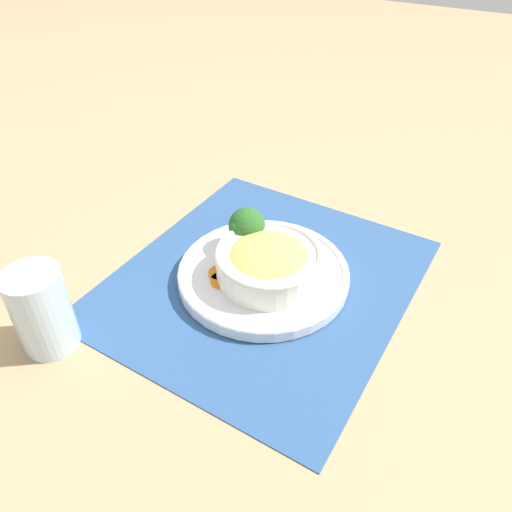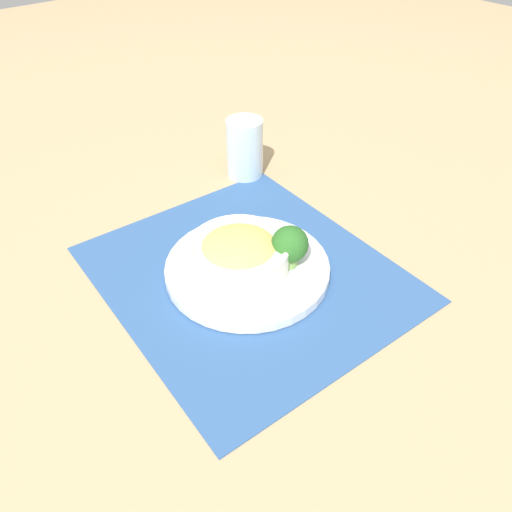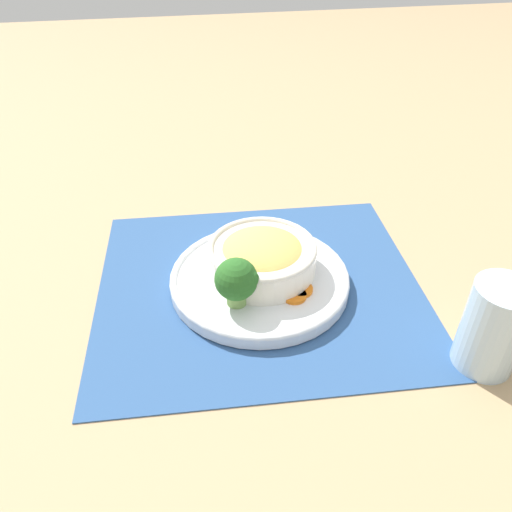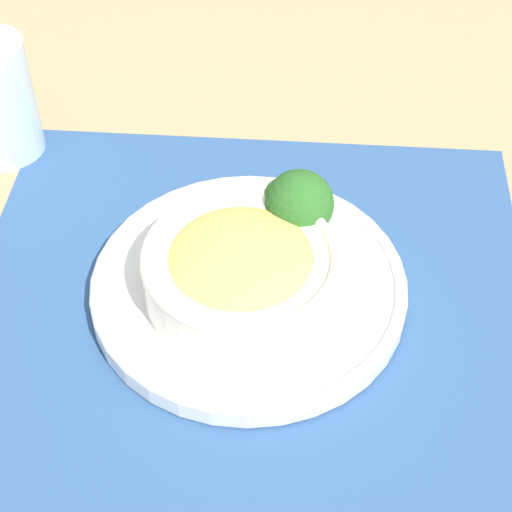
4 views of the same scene
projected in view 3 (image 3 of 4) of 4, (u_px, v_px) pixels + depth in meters
name	position (u px, v px, depth m)	size (l,w,h in m)	color
ground_plane	(260.00, 286.00, 0.77)	(4.00, 4.00, 0.00)	tan
placemat	(260.00, 285.00, 0.77)	(0.52, 0.47, 0.00)	#2D5184
plate	(260.00, 278.00, 0.76)	(0.27, 0.27, 0.02)	silver
bowl	(262.00, 256.00, 0.75)	(0.16, 0.16, 0.06)	silver
broccoli_floret	(237.00, 280.00, 0.68)	(0.06, 0.06, 0.07)	#759E51
carrot_slice_near	(294.00, 295.00, 0.72)	(0.04, 0.04, 0.01)	orange
carrot_slice_middle	(300.00, 289.00, 0.73)	(0.04, 0.04, 0.01)	orange
water_glass	(492.00, 331.00, 0.61)	(0.08, 0.08, 0.12)	silver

